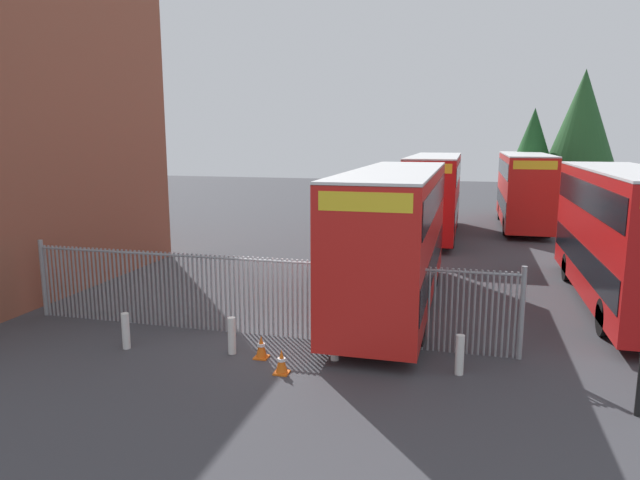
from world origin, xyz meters
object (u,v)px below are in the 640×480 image
(double_decker_bus_behind_fence_right, at_px, (434,192))
(bollard_center_front, at_px, (232,336))
(bollard_far_right, at_px, (460,355))
(traffic_cone_mid_forecourt, at_px, (282,362))
(double_decker_bus_behind_fence_left, at_px, (625,232))
(bollard_near_right, at_px, (335,341))
(bollard_near_left, at_px, (126,331))
(traffic_cone_by_gate, at_px, (261,347))
(double_decker_bus_far_back, at_px, (524,187))
(double_decker_bus_near_gate, at_px, (395,233))

(double_decker_bus_behind_fence_right, bearing_deg, bollard_center_front, -101.29)
(bollard_far_right, xyz_separation_m, traffic_cone_mid_forecourt, (-3.99, -1.01, -0.19))
(double_decker_bus_behind_fence_left, xyz_separation_m, bollard_near_right, (-7.90, -6.90, -1.95))
(double_decker_bus_behind_fence_right, relative_size, bollard_near_left, 11.38)
(bollard_far_right, relative_size, traffic_cone_by_gate, 1.61)
(double_decker_bus_behind_fence_left, relative_size, bollard_near_left, 11.38)
(double_decker_bus_far_back, relative_size, bollard_center_front, 11.38)
(double_decker_bus_far_back, bearing_deg, bollard_near_left, -115.99)
(bollard_near_left, xyz_separation_m, traffic_cone_by_gate, (3.62, 0.28, -0.19))
(double_decker_bus_far_back, xyz_separation_m, bollard_center_front, (-8.81, -23.46, -1.95))
(double_decker_bus_behind_fence_left, distance_m, bollard_far_right, 8.78)
(double_decker_bus_behind_fence_left, bearing_deg, bollard_center_front, -145.71)
(double_decker_bus_behind_fence_right, bearing_deg, bollard_near_left, -108.80)
(double_decker_bus_behind_fence_right, distance_m, traffic_cone_by_gate, 19.44)
(bollard_near_right, xyz_separation_m, traffic_cone_by_gate, (-1.79, -0.35, -0.19))
(traffic_cone_by_gate, xyz_separation_m, traffic_cone_mid_forecourt, (0.78, -0.76, 0.00))
(double_decker_bus_behind_fence_right, relative_size, bollard_far_right, 11.38)
(double_decker_bus_behind_fence_right, height_order, double_decker_bus_far_back, same)
(double_decker_bus_near_gate, distance_m, bollard_center_front, 6.42)
(traffic_cone_by_gate, relative_size, traffic_cone_mid_forecourt, 1.00)
(double_decker_bus_far_back, height_order, bollard_near_right, double_decker_bus_far_back)
(double_decker_bus_behind_fence_right, bearing_deg, traffic_cone_by_gate, -98.85)
(double_decker_bus_behind_fence_left, distance_m, double_decker_bus_behind_fence_right, 13.62)
(bollard_near_left, bearing_deg, double_decker_bus_behind_fence_left, 29.49)
(double_decker_bus_near_gate, relative_size, double_decker_bus_far_back, 1.00)
(double_decker_bus_far_back, bearing_deg, traffic_cone_by_gate, -108.75)
(double_decker_bus_behind_fence_right, xyz_separation_m, traffic_cone_by_gate, (-2.97, -19.10, -2.13))
(double_decker_bus_behind_fence_left, bearing_deg, double_decker_bus_far_back, 95.93)
(bollard_near_left, relative_size, traffic_cone_by_gate, 1.61)
(double_decker_bus_far_back, relative_size, bollard_near_right, 11.38)
(bollard_far_right, bearing_deg, double_decker_bus_near_gate, 113.89)
(double_decker_bus_behind_fence_left, relative_size, bollard_far_right, 11.38)
(bollard_far_right, bearing_deg, double_decker_bus_far_back, 82.13)
(double_decker_bus_near_gate, xyz_separation_m, traffic_cone_by_gate, (-2.59, -5.17, -2.13))
(double_decker_bus_behind_fence_left, bearing_deg, traffic_cone_by_gate, -143.19)
(double_decker_bus_near_gate, distance_m, bollard_near_left, 8.48)
(double_decker_bus_far_back, distance_m, traffic_cone_mid_forecourt, 25.44)
(double_decker_bus_behind_fence_left, relative_size, traffic_cone_mid_forecourt, 18.32)
(bollard_near_right, bearing_deg, bollard_far_right, -2.04)
(double_decker_bus_near_gate, xyz_separation_m, bollard_far_right, (2.18, -4.93, -1.95))
(bollard_center_front, relative_size, traffic_cone_by_gate, 1.61)
(double_decker_bus_near_gate, bearing_deg, bollard_near_right, -99.40)
(bollard_center_front, relative_size, traffic_cone_mid_forecourt, 1.61)
(double_decker_bus_behind_fence_right, height_order, traffic_cone_mid_forecourt, double_decker_bus_behind_fence_right)
(bollard_center_front, bearing_deg, bollard_near_left, -172.61)
(double_decker_bus_behind_fence_right, xyz_separation_m, double_decker_bus_far_back, (5.02, 4.45, 0.00))
(bollard_near_right, bearing_deg, traffic_cone_mid_forecourt, -132.10)
(double_decker_bus_near_gate, relative_size, bollard_near_left, 11.38)
(bollard_near_left, distance_m, bollard_far_right, 8.41)
(double_decker_bus_behind_fence_left, distance_m, bollard_near_right, 10.67)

